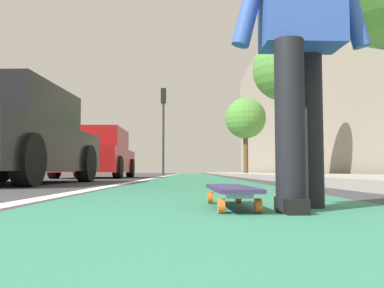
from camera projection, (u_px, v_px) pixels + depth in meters
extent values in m
plane|color=#38383D|center=(194.00, 179.00, 10.94)|extent=(80.00, 80.00, 0.00)
cube|color=#2D7256|center=(192.00, 175.00, 24.91)|extent=(56.00, 2.01, 0.00)
cube|color=silver|center=(169.00, 175.00, 20.91)|extent=(52.00, 0.16, 0.01)
cube|color=#9E9B93|center=(262.00, 174.00, 18.94)|extent=(52.00, 3.20, 0.12)
cube|color=gray|center=(294.00, 89.00, 23.24)|extent=(40.00, 1.20, 9.53)
cylinder|color=orange|center=(210.00, 198.00, 2.52)|extent=(0.07, 0.03, 0.07)
cylinder|color=orange|center=(238.00, 198.00, 2.52)|extent=(0.07, 0.03, 0.07)
cylinder|color=orange|center=(221.00, 206.00, 1.92)|extent=(0.07, 0.03, 0.07)
cylinder|color=orange|center=(258.00, 206.00, 1.93)|extent=(0.07, 0.03, 0.07)
cube|color=silver|center=(224.00, 190.00, 2.52)|extent=(0.06, 0.12, 0.02)
cube|color=silver|center=(240.00, 196.00, 1.92)|extent=(0.06, 0.12, 0.02)
cube|color=#33284C|center=(231.00, 188.00, 2.23)|extent=(0.85, 0.23, 0.02)
cylinder|color=black|center=(290.00, 126.00, 1.97)|extent=(0.14, 0.14, 0.82)
cylinder|color=black|center=(310.00, 131.00, 2.24)|extent=(0.14, 0.14, 0.82)
cube|color=black|center=(291.00, 206.00, 1.95)|extent=(0.26, 0.11, 0.07)
cube|color=black|center=(11.00, 149.00, 6.54)|extent=(4.13, 1.88, 0.70)
cube|color=black|center=(8.00, 106.00, 6.43)|extent=(2.29, 1.67, 0.60)
cube|color=#4C606B|center=(37.00, 116.00, 7.54)|extent=(0.10, 1.51, 0.51)
cylinder|color=black|center=(86.00, 164.00, 7.75)|extent=(0.69, 0.25, 0.68)
cylinder|color=black|center=(28.00, 160.00, 5.24)|extent=(0.69, 0.25, 0.68)
cube|color=maroon|center=(96.00, 161.00, 12.63)|extent=(4.14, 1.86, 0.70)
cube|color=maroon|center=(96.00, 139.00, 12.52)|extent=(2.29, 1.69, 0.60)
cube|color=#4C606B|center=(103.00, 142.00, 13.65)|extent=(0.06, 1.59, 0.51)
cylinder|color=black|center=(78.00, 168.00, 13.87)|extent=(0.61, 0.23, 0.61)
cylinder|color=black|center=(130.00, 168.00, 13.90)|extent=(0.61, 0.23, 0.61)
cylinder|color=black|center=(54.00, 167.00, 11.32)|extent=(0.61, 0.23, 0.61)
cylinder|color=black|center=(118.00, 167.00, 11.35)|extent=(0.61, 0.23, 0.61)
cylinder|color=#2D2D2D|center=(163.00, 139.00, 22.30)|extent=(0.12, 0.12, 3.85)
cube|color=black|center=(163.00, 96.00, 22.45)|extent=(0.24, 0.28, 0.80)
sphere|color=red|center=(164.00, 91.00, 22.60)|extent=(0.16, 0.16, 0.16)
sphere|color=#392907|center=(164.00, 96.00, 22.58)|extent=(0.16, 0.16, 0.16)
sphere|color=black|center=(164.00, 101.00, 22.57)|extent=(0.16, 0.16, 0.16)
cylinder|color=brown|center=(284.00, 134.00, 12.64)|extent=(0.24, 0.24, 2.63)
sphere|color=#4C8C38|center=(283.00, 70.00, 12.77)|extent=(1.86, 1.86, 1.86)
cylinder|color=brown|center=(246.00, 154.00, 21.46)|extent=(0.24, 0.24, 2.20)
sphere|color=#4C8C38|center=(245.00, 118.00, 21.58)|extent=(2.11, 2.11, 2.11)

